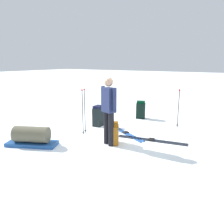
% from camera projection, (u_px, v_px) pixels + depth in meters
% --- Properties ---
extents(ground_plane, '(80.00, 80.00, 0.00)m').
position_uv_depth(ground_plane, '(112.00, 136.00, 6.34)').
color(ground_plane, white).
extents(skier_standing, '(0.33, 0.54, 1.70)m').
position_uv_depth(skier_standing, '(109.00, 108.00, 5.49)').
color(skier_standing, black).
rests_on(skier_standing, ground_plane).
extents(ski_pair_near, '(0.98, 1.58, 0.05)m').
position_uv_depth(ski_pair_near, '(125.00, 133.00, 6.57)').
color(ski_pair_near, '#2652A0').
rests_on(ski_pair_near, ground_plane).
extents(ski_pair_far, '(0.49, 1.87, 0.05)m').
position_uv_depth(ski_pair_far, '(151.00, 140.00, 5.98)').
color(ski_pair_far, black).
rests_on(ski_pair_far, ground_plane).
extents(backpack_large_dark, '(0.41, 0.36, 0.56)m').
position_uv_depth(backpack_large_dark, '(114.00, 134.00, 5.69)').
color(backpack_large_dark, '#8D5316').
rests_on(backpack_large_dark, ground_plane).
extents(backpack_bright, '(0.38, 0.28, 0.68)m').
position_uv_depth(backpack_bright, '(98.00, 116.00, 7.27)').
color(backpack_bright, black).
rests_on(backpack_bright, ground_plane).
extents(backpack_small_spare, '(0.35, 0.38, 0.65)m').
position_uv_depth(backpack_small_spare, '(141.00, 110.00, 8.24)').
color(backpack_small_spare, black).
rests_on(backpack_small_spare, ground_plane).
extents(ski_poles_planted_near, '(0.22, 0.12, 1.31)m').
position_uv_depth(ski_poles_planted_near, '(84.00, 109.00, 6.42)').
color(ski_poles_planted_near, black).
rests_on(ski_poles_planted_near, ground_plane).
extents(ski_poles_planted_far, '(0.22, 0.12, 1.21)m').
position_uv_depth(ski_poles_planted_far, '(179.00, 106.00, 7.12)').
color(ski_poles_planted_far, black).
rests_on(ski_poles_planted_far, ground_plane).
extents(gear_sled, '(0.93, 1.32, 0.49)m').
position_uv_depth(gear_sled, '(32.00, 137.00, 5.59)').
color(gear_sled, '#1B488D').
rests_on(gear_sled, ground_plane).
extents(thermos_bottle, '(0.07, 0.07, 0.26)m').
position_uv_depth(thermos_bottle, '(94.00, 112.00, 8.71)').
color(thermos_bottle, '#A8BBBF').
rests_on(thermos_bottle, ground_plane).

